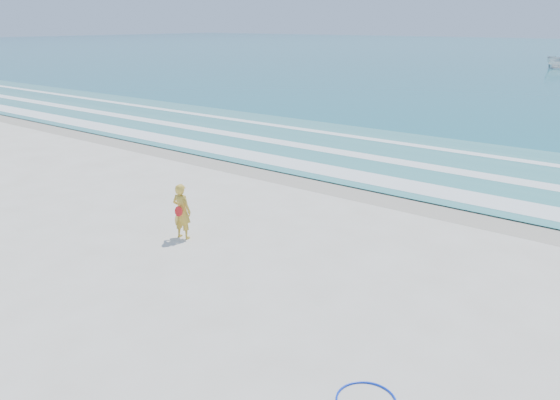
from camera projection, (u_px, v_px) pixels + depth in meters
The scene contains 7 objects.
ground at pixel (164, 289), 11.76m from camera, with size 400.00×400.00×0.00m, color silver.
wet_sand at pixel (370, 192), 18.48m from camera, with size 400.00×2.40×0.00m, color #B2A893.
shallow at pixel (430, 162), 22.21m from camera, with size 400.00×10.00×0.01m, color #59B7AD.
foam_near at pixel (388, 182), 19.44m from camera, with size 400.00×1.40×0.01m, color white.
foam_mid at pixel (422, 166), 21.61m from camera, with size 400.00×0.90×0.01m, color white.
foam_far at pixel (453, 151), 24.07m from camera, with size 400.00×0.60×0.01m, color white.
woman at pixel (182, 211), 14.31m from camera, with size 0.60×0.44×1.50m.
Camera 1 is at (8.51, -6.77, 5.48)m, focal length 35.00 mm.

